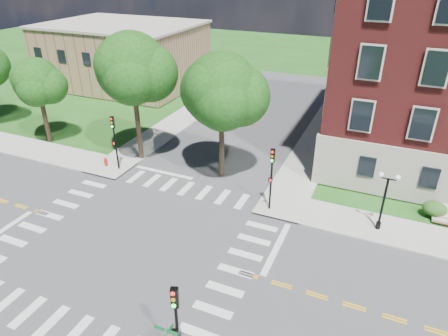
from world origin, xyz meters
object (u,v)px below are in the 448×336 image
at_px(traffic_signal_ne, 272,172).
at_px(fire_hydrant, 106,162).
at_px(traffic_signal_nw, 114,136).
at_px(twin_lamp_west, 384,198).
at_px(traffic_signal_se, 176,320).

xyz_separation_m(traffic_signal_ne, fire_hydrant, (-15.27, 0.76, -2.72)).
bearing_deg(traffic_signal_nw, twin_lamp_west, -0.21).
relative_size(traffic_signal_se, traffic_signal_ne, 1.00).
bearing_deg(twin_lamp_west, traffic_signal_nw, 179.79).
xyz_separation_m(traffic_signal_se, twin_lamp_west, (7.23, 14.47, -0.66)).
relative_size(traffic_signal_nw, fire_hydrant, 6.40).
distance_m(traffic_signal_se, traffic_signal_ne, 13.85).
bearing_deg(twin_lamp_west, fire_hydrant, 179.67).
relative_size(traffic_signal_nw, twin_lamp_west, 1.13).
bearing_deg(twin_lamp_west, traffic_signal_ne, -175.23).
height_order(twin_lamp_west, fire_hydrant, twin_lamp_west).
relative_size(traffic_signal_se, fire_hydrant, 6.40).
xyz_separation_m(traffic_signal_se, traffic_signal_ne, (-0.26, 13.85, 0.00)).
xyz_separation_m(traffic_signal_se, fire_hydrant, (-15.53, 14.61, -2.72)).
height_order(traffic_signal_se, fire_hydrant, traffic_signal_se).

